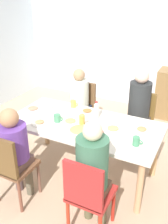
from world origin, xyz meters
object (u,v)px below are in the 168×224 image
chair_2 (82,107)px  cup_1 (97,131)px  person_0 (139,106)px  person_3 (14,146)px  plate_4 (40,123)px  plate_5 (33,109)px  cup_0 (73,104)px  plate_3 (113,129)px  person_2 (79,99)px  chair_3 (10,165)px  plate_2 (87,111)px  person_1 (92,169)px  plate_0 (142,130)px  dining_table (84,129)px  cup_2 (50,107)px  bottle_1 (96,110)px  cup_3 (57,118)px  chair_0 (139,119)px  cup_4 (136,141)px  plate_1 (70,121)px  bowl_0 (79,132)px  bottle_0 (82,121)px  chair_1 (88,193)px

chair_2 → cup_1: (0.72, -0.99, 0.26)m
person_0 → person_3: size_ratio=1.12×
person_0 → plate_4: (-0.94, -1.00, -0.01)m
plate_5 → cup_0: (0.44, 0.33, 0.04)m
person_0 → plate_3: bearing=-96.7°
person_2 → chair_3: person_2 is taller
plate_2 → plate_4: 0.66m
person_1 → plate_3: bearing=96.8°
plate_0 → plate_2: (-0.78, 0.15, 0.00)m
chair_2 → person_3: 1.59m
dining_table → cup_2: (-0.59, 0.13, 0.12)m
plate_3 → bottle_1: bottle_1 is taller
cup_2 → cup_3: bearing=-41.3°
chair_3 → plate_4: bearing=90.4°
chair_3 → bottle_1: (0.55, 1.02, 0.33)m
chair_0 → person_3: (-0.93, -1.58, 0.18)m
plate_3 → cup_3: (-0.69, -0.11, 0.03)m
chair_3 → cup_2: bearing=97.2°
cup_0 → person_1: bearing=-53.5°
person_1 → cup_1: size_ratio=10.22×
plate_3 → cup_3: size_ratio=2.01×
plate_4 → cup_0: 0.62m
person_1 → chair_2: 1.85m
person_3 → cup_2: bearing=98.0°
dining_table → plate_5: 0.79m
chair_2 → plate_4: 1.12m
cup_4 → person_2: bearing=141.6°
plate_4 → cup_1: size_ratio=1.70×
chair_3 → person_0: bearing=59.4°
dining_table → plate_5: bearing=178.4°
cup_0 → cup_3: (0.03, -0.46, -0.00)m
plate_1 → cup_0: bearing=114.2°
chair_2 → cup_4: bearing=-41.1°
plate_1 → plate_4: 0.37m
dining_table → plate_1: bearing=-158.1°
dining_table → bowl_0: bowl_0 is taller
person_0 → bowl_0: person_0 is taller
plate_4 → bottle_0: (0.52, 0.11, 0.09)m
person_3 → cup_3: person_3 is taller
person_2 → cup_3: 0.88m
chair_2 → plate_1: 0.98m
plate_4 → chair_1: bearing=-31.5°
cup_1 → bottle_0: bottle_0 is taller
chair_3 → chair_0: bearing=60.8°
chair_0 → plate_0: 0.77m
person_2 → cup_3: size_ratio=9.66×
cup_4 → bottle_1: bearing=149.2°
plate_1 → plate_3: same height
plate_3 → chair_2: bearing=135.3°
person_0 → person_3: 1.76m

